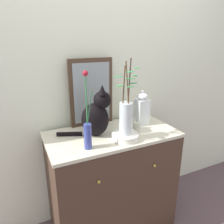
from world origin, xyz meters
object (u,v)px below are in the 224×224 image
mirror_leaning (92,93)px  cat_sitting (96,115)px  vase_glass_clear (126,116)px  jar_lidded_porcelain (142,109)px  bowl_porcelain (125,136)px  candle_pillar (136,127)px  vase_slim_green (88,130)px  sideboard (112,182)px

mirror_leaning → cat_sitting: bearing=-102.4°
vase_glass_clear → jar_lidded_porcelain: (0.28, 0.21, -0.05)m
jar_lidded_porcelain → cat_sitting: bearing=-173.3°
cat_sitting → bowl_porcelain: 0.27m
cat_sitting → bowl_porcelain: bearing=-43.3°
mirror_leaning → cat_sitting: (-0.05, -0.23, -0.12)m
candle_pillar → bowl_porcelain: bearing=-153.7°
mirror_leaning → bowl_porcelain: size_ratio=2.79×
cat_sitting → vase_slim_green: vase_slim_green is taller
bowl_porcelain → sideboard: bearing=106.5°
candle_pillar → vase_slim_green: bearing=-169.2°
vase_glass_clear → vase_slim_green: bearing=-177.3°
bowl_porcelain → jar_lidded_porcelain: 0.37m
mirror_leaning → cat_sitting: mirror_leaning is taller
sideboard → candle_pillar: 0.56m
vase_glass_clear → cat_sitting: bearing=136.6°
bowl_porcelain → candle_pillar: bearing=26.3°
sideboard → cat_sitting: cat_sitting is taller
bowl_porcelain → jar_lidded_porcelain: jar_lidded_porcelain is taller
mirror_leaning → cat_sitting: 0.27m
cat_sitting → candle_pillar: size_ratio=4.14×
vase_slim_green → vase_glass_clear: vase_glass_clear is taller
sideboard → vase_slim_green: 0.68m
sideboard → vase_glass_clear: bearing=-73.4°
candle_pillar → jar_lidded_porcelain: bearing=45.9°
bowl_porcelain → jar_lidded_porcelain: (0.28, 0.21, 0.11)m
vase_glass_clear → jar_lidded_porcelain: vase_glass_clear is taller
jar_lidded_porcelain → sideboard: bearing=-168.1°
cat_sitting → jar_lidded_porcelain: 0.45m
sideboard → candle_pillar: bearing=-22.4°
jar_lidded_porcelain → candle_pillar: jar_lidded_porcelain is taller
jar_lidded_porcelain → vase_slim_green: bearing=-158.6°
sideboard → jar_lidded_porcelain: bearing=11.9°
vase_glass_clear → jar_lidded_porcelain: bearing=37.5°
vase_slim_green → bowl_porcelain: bearing=2.9°
mirror_leaning → vase_glass_clear: size_ratio=1.03×
sideboard → bowl_porcelain: bearing=-73.5°
mirror_leaning → vase_slim_green: mirror_leaning is taller
bowl_porcelain → candle_pillar: size_ratio=2.06×
bowl_porcelain → vase_glass_clear: size_ratio=0.37×
bowl_porcelain → vase_glass_clear: (0.00, -0.00, 0.17)m
bowl_porcelain → vase_glass_clear: vase_glass_clear is taller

